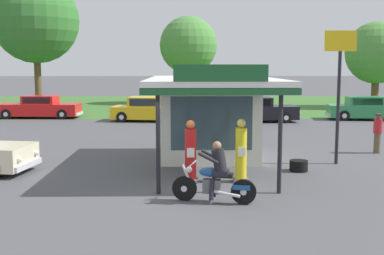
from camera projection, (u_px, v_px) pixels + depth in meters
The scene contains 16 objects.
ground_plane at pixel (192, 190), 13.51m from camera, with size 300.00×300.00×0.00m, color #4C4C51.
grass_verge_strip at pixel (186, 104), 43.26m from camera, with size 120.00×24.00×0.01m, color #3D6B2D.
service_station_kiosk at pixel (210, 112), 17.60m from camera, with size 4.19×7.51×3.49m.
gas_pump_nearside at pixel (191, 154), 14.34m from camera, with size 0.44×0.44×1.87m.
gas_pump_offside at pixel (241, 153), 14.36m from camera, with size 0.44×0.44×1.90m.
motorcycle_with_rider at pixel (215, 177), 12.21m from camera, with size 2.13×0.82×1.58m.
parked_car_back_row_left at pixel (253, 110), 29.85m from camera, with size 5.59×2.16×1.53m.
parked_car_back_row_far_right at pixel (39, 108), 32.08m from camera, with size 5.64×2.10×1.49m.
parked_car_second_row_spare at pixel (369, 109), 31.05m from camera, with size 5.57×2.50×1.49m.
parked_car_back_row_centre at pixel (149, 110), 30.25m from camera, with size 5.01×2.52×1.53m.
bystander_standing_back_lot at pixel (378, 132), 19.13m from camera, with size 0.35×0.35×1.59m.
tree_oak_right at pixel (189, 46), 43.67m from camera, with size 5.22×5.22×7.93m.
tree_oak_left at pixel (375, 54), 39.62m from camera, with size 5.06×5.06×7.05m.
tree_oak_far_right at pixel (36, 20), 37.93m from camera, with size 6.76×6.76×10.40m.
roadside_pole_sign at pixel (339, 74), 16.73m from camera, with size 1.10×0.12×4.66m.
spare_tire_stack at pixel (299, 166), 15.92m from camera, with size 0.60×0.60×0.36m.
Camera 1 is at (-0.24, -13.17, 3.46)m, focal length 45.17 mm.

